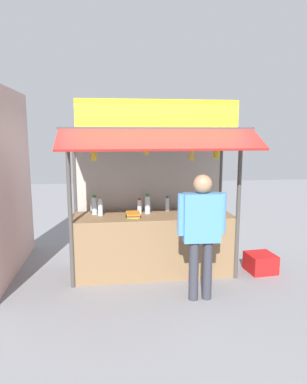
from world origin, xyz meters
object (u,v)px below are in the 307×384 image
(water_bottle_back_left, at_px, (95,205))
(vendor_person, at_px, (202,226))
(water_bottle_mid_right, at_px, (167,204))
(water_bottle_far_left, at_px, (100,208))
(banana_bunch_rightmost, at_px, (146,149))
(banana_bunch_inner_right, at_px, (192,154))
(banana_bunch_inner_left, at_px, (94,155))
(magazine_stack_back_right, at_px, (203,213))
(banana_bunch_leftmost, at_px, (217,153))
(water_bottle_center, at_px, (139,206))
(magazine_stack_front_right, at_px, (133,215))
(water_bottle_mid_left, at_px, (148,204))
(plastic_crate, at_px, (261,263))

(water_bottle_back_left, height_order, vendor_person, vendor_person)
(water_bottle_mid_right, xyz_separation_m, vendor_person, (0.23, -1.19, -0.04))
(water_bottle_far_left, xyz_separation_m, banana_bunch_rightmost, (0.63, -0.52, 0.88))
(water_bottle_far_left, relative_size, vendor_person, 0.16)
(banana_bunch_inner_right, height_order, banana_bunch_inner_left, same)
(magazine_stack_back_right, bearing_deg, banana_bunch_inner_right, -128.61)
(magazine_stack_back_right, height_order, banana_bunch_leftmost, banana_bunch_leftmost)
(banana_bunch_inner_left, bearing_deg, vendor_person, -19.36)
(water_bottle_back_left, xyz_separation_m, water_bottle_center, (0.68, -0.05, -0.02))
(water_bottle_center, relative_size, banana_bunch_inner_left, 0.80)
(banana_bunch_leftmost, bearing_deg, banana_bunch_rightmost, -179.93)
(water_bottle_mid_right, height_order, water_bottle_center, water_bottle_center)
(banana_bunch_inner_left, bearing_deg, magazine_stack_front_right, 36.34)
(water_bottle_mid_left, relative_size, water_bottle_mid_right, 1.30)
(banana_bunch_inner_right, height_order, banana_bunch_leftmost, same)
(magazine_stack_back_right, relative_size, banana_bunch_leftmost, 0.89)
(water_bottle_mid_left, height_order, water_bottle_mid_right, water_bottle_mid_left)
(banana_bunch_rightmost, bearing_deg, banana_bunch_inner_right, 0.14)
(banana_bunch_inner_right, bearing_deg, water_bottle_back_left, 155.19)
(water_bottle_mid_left, bearing_deg, banana_bunch_rightmost, -97.84)
(water_bottle_mid_left, distance_m, banana_bunch_leftmost, 1.33)
(water_bottle_center, distance_m, banana_bunch_inner_right, 1.20)
(water_bottle_far_left, relative_size, plastic_crate, 0.63)
(plastic_crate, bearing_deg, magazine_stack_back_right, 176.23)
(banana_bunch_rightmost, bearing_deg, water_bottle_center, 94.55)
(water_bottle_mid_right, height_order, magazine_stack_back_right, water_bottle_mid_right)
(banana_bunch_leftmost, bearing_deg, water_bottle_far_left, 162.06)
(vendor_person, bearing_deg, water_bottle_back_left, 144.65)
(water_bottle_mid_right, xyz_separation_m, water_bottle_center, (-0.46, -0.15, 0.00))
(water_bottle_back_left, bearing_deg, plastic_crate, -7.62)
(water_bottle_back_left, distance_m, water_bottle_mid_right, 1.14)
(banana_bunch_inner_left, bearing_deg, water_bottle_mid_right, 33.37)
(water_bottle_far_left, distance_m, water_bottle_mid_left, 0.72)
(banana_bunch_inner_right, distance_m, plastic_crate, 2.11)
(water_bottle_mid_right, xyz_separation_m, banana_bunch_rightmost, (-0.41, -0.72, 0.89))
(magazine_stack_back_right, bearing_deg, magazine_stack_front_right, 177.56)
(banana_bunch_inner_right, relative_size, banana_bunch_leftmost, 1.06)
(water_bottle_mid_left, xyz_separation_m, plastic_crate, (1.74, -0.29, -0.92))
(magazine_stack_back_right, height_order, vendor_person, vendor_person)
(water_bottle_far_left, height_order, water_bottle_center, water_bottle_far_left)
(magazine_stack_back_right, bearing_deg, water_bottle_far_left, 173.41)
(water_bottle_mid_left, relative_size, vendor_person, 0.19)
(banana_bunch_inner_left, xyz_separation_m, plastic_crate, (2.50, 0.28, -1.71))
(water_bottle_mid_left, bearing_deg, water_bottle_far_left, -175.44)
(water_bottle_back_left, xyz_separation_m, magazine_stack_back_right, (1.61, -0.28, -0.10))
(banana_bunch_leftmost, bearing_deg, banana_bunch_inner_left, -179.89)
(magazine_stack_back_right, xyz_separation_m, banana_bunch_rightmost, (-0.89, -0.34, 0.96))
(banana_bunch_leftmost, height_order, vendor_person, banana_bunch_leftmost)
(water_bottle_far_left, height_order, banana_bunch_rightmost, banana_bunch_rightmost)
(banana_bunch_inner_left, xyz_separation_m, banana_bunch_rightmost, (0.69, 0.00, 0.06))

